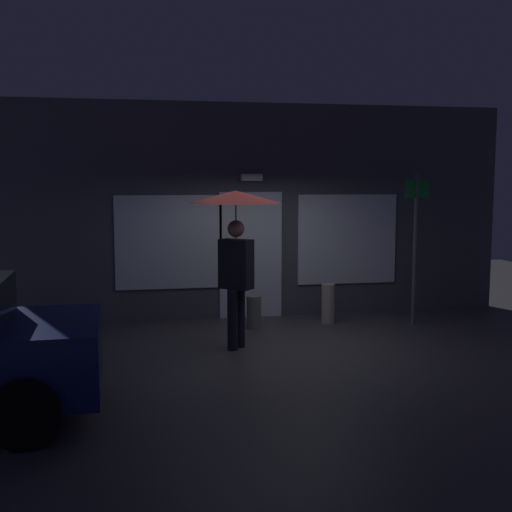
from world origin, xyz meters
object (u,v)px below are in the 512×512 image
sidewalk_bollard (328,304)px  sidewalk_bollard_2 (254,312)px  street_sign_post (415,240)px  person_with_umbrella (236,222)px

sidewalk_bollard → sidewalk_bollard_2: bearing=-172.9°
sidewalk_bollard_2 → street_sign_post: bearing=-3.7°
person_with_umbrella → street_sign_post: size_ratio=0.90×
person_with_umbrella → sidewalk_bollard_2: (0.47, 1.18, -1.55)m
person_with_umbrella → street_sign_post: 3.33m
sidewalk_bollard → street_sign_post: bearing=-13.7°
street_sign_post → sidewalk_bollard: (-1.38, 0.34, -1.09)m
street_sign_post → sidewalk_bollard: 1.79m
person_with_umbrella → sidewalk_bollard_2: person_with_umbrella is taller
sidewalk_bollard_2 → sidewalk_bollard: bearing=7.1°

